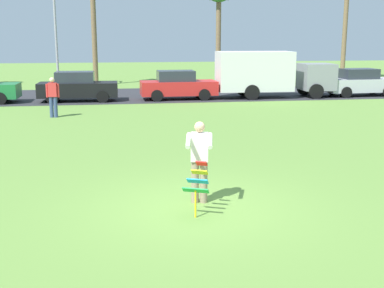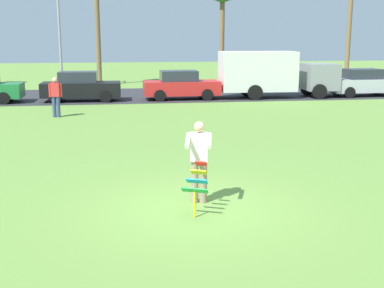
# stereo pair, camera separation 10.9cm
# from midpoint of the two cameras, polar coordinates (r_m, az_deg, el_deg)

# --- Properties ---
(ground_plane) EXTENTS (120.00, 120.00, 0.00)m
(ground_plane) POSITION_cam_midpoint_polar(r_m,az_deg,el_deg) (10.38, 0.84, -7.16)
(ground_plane) COLOR olive
(road_strip) EXTENTS (120.00, 8.00, 0.01)m
(road_strip) POSITION_cam_midpoint_polar(r_m,az_deg,el_deg) (30.30, -5.38, 5.58)
(road_strip) COLOR #2D2D33
(road_strip) RESTS_ON ground
(person_kite_flyer) EXTENTS (0.63, 0.72, 1.73)m
(person_kite_flyer) POSITION_cam_midpoint_polar(r_m,az_deg,el_deg) (10.37, 1.10, -1.71)
(person_kite_flyer) COLOR gray
(person_kite_flyer) RESTS_ON ground
(kite_held) EXTENTS (0.59, 0.72, 1.02)m
(kite_held) POSITION_cam_midpoint_polar(r_m,az_deg,el_deg) (9.74, 0.87, -4.37)
(kite_held) COLOR red
(kite_held) RESTS_ON ground
(parked_car_black) EXTENTS (4.23, 1.89, 1.60)m
(parked_car_black) POSITION_cam_midpoint_polar(r_m,az_deg,el_deg) (27.86, -12.45, 6.37)
(parked_car_black) COLOR black
(parked_car_black) RESTS_ON ground
(parked_car_red) EXTENTS (4.23, 1.90, 1.60)m
(parked_car_red) POSITION_cam_midpoint_polar(r_m,az_deg,el_deg) (28.01, -1.16, 6.68)
(parked_car_red) COLOR red
(parked_car_red) RESTS_ON ground
(parked_truck_grey_van) EXTENTS (6.74, 2.21, 2.62)m
(parked_truck_grey_van) POSITION_cam_midpoint_polar(r_m,az_deg,el_deg) (29.07, 9.15, 7.99)
(parked_truck_grey_van) COLOR gray
(parked_truck_grey_van) RESTS_ON ground
(parked_car_silver) EXTENTS (4.26, 1.95, 1.60)m
(parked_car_silver) POSITION_cam_midpoint_polar(r_m,az_deg,el_deg) (31.26, 19.03, 6.60)
(parked_car_silver) COLOR silver
(parked_car_silver) RESTS_ON ground
(streetlight_pole) EXTENTS (0.24, 1.65, 7.00)m
(streetlight_pole) POSITION_cam_midpoint_polar(r_m,az_deg,el_deg) (35.46, -14.77, 12.66)
(streetlight_pole) COLOR #9E9EA3
(streetlight_pole) RESTS_ON ground
(person_walker_near) EXTENTS (0.57, 0.25, 1.73)m
(person_walker_near) POSITION_cam_midpoint_polar(r_m,az_deg,el_deg) (22.46, -15.14, 5.33)
(person_walker_near) COLOR #384772
(person_walker_near) RESTS_ON ground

